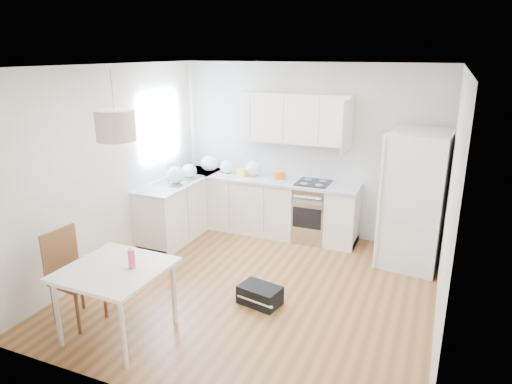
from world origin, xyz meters
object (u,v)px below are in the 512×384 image
Objects in this scene: refrigerator at (417,199)px; dining_table at (115,275)px; dining_chair at (77,278)px; gym_bag at (260,295)px.

refrigerator is 1.86× the size of dining_table.
gym_bag is (1.69, 1.09, -0.41)m from dining_chair.
gym_bag is (1.12, 1.13, -0.57)m from dining_table.
gym_bag is at bearing 46.87° from dining_table.
refrigerator reaches higher than gym_bag.
dining_chair is 2.05m from gym_bag.
dining_table is at bearing -125.56° from refrigerator.
refrigerator is at bearing 50.05° from dining_table.
gym_bag is at bearing 38.89° from dining_chair.
refrigerator reaches higher than dining_chair.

